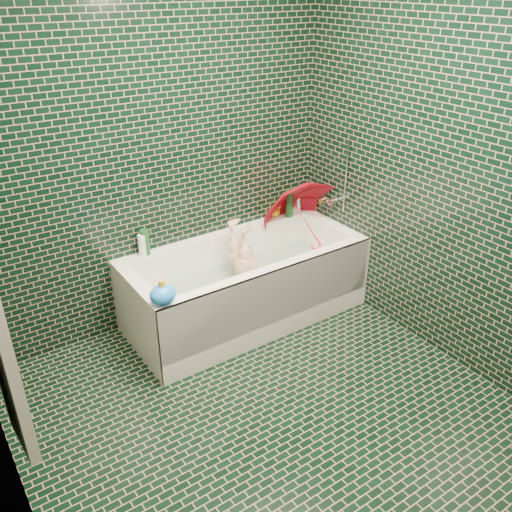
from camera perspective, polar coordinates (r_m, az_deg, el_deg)
floor at (r=3.21m, az=2.40°, el=-17.27°), size 2.80×2.80×0.00m
wall_back at (r=3.63m, az=-10.66°, el=10.97°), size 2.80×0.00×2.80m
wall_right at (r=3.39m, az=21.02°, el=8.37°), size 0.00×2.80×2.80m
bathtub at (r=3.94m, az=-0.98°, el=-3.79°), size 1.70×0.75×0.55m
bath_mat at (r=3.98m, az=-1.11°, el=-4.36°), size 1.35×0.47×0.01m
water at (r=3.90m, az=-1.13°, el=-2.57°), size 1.48×0.53×0.00m
faucet at (r=4.15m, az=8.38°, el=6.28°), size 0.18×0.19×0.55m
child at (r=3.94m, az=-1.04°, el=-2.10°), size 0.87×0.34×0.30m
umbrella at (r=4.17m, az=5.20°, el=3.71°), size 0.81×0.90×0.92m
soap_bottle_a at (r=4.38m, az=4.35°, el=4.55°), size 0.10×0.10×0.26m
soap_bottle_b at (r=4.41m, az=4.04°, el=4.72°), size 0.09×0.09×0.18m
soap_bottle_c at (r=4.39m, az=3.85°, el=4.63°), size 0.18×0.18×0.17m
bottle_right_tall at (r=4.27m, az=3.50°, el=5.50°), size 0.06×0.06×0.22m
bottle_right_pump at (r=4.37m, az=4.42°, el=5.72°), size 0.06×0.06×0.18m
bottle_left_tall at (r=3.76m, az=-11.59°, el=1.43°), size 0.07×0.07×0.18m
bottle_left_short at (r=3.74m, az=-11.91°, el=1.09°), size 0.06×0.06×0.16m
rubber_duck at (r=4.28m, az=2.01°, el=4.70°), size 0.12×0.08×0.10m
bath_toy at (r=3.18m, az=-9.78°, el=-3.99°), size 0.20×0.18×0.15m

